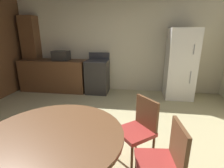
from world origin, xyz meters
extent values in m
plane|color=tan|center=(0.00, 0.00, 0.00)|extent=(14.00, 14.00, 0.00)
cube|color=beige|center=(0.00, 2.88, 1.35)|extent=(6.07, 0.12, 2.70)
cube|color=brown|center=(-1.80, 2.48, 0.45)|extent=(1.88, 0.60, 0.90)
cube|color=brown|center=(-2.52, 2.66, 1.05)|extent=(0.44, 0.36, 2.10)
cube|color=#2D2B28|center=(-0.51, 2.48, 0.45)|extent=(0.60, 0.60, 0.90)
cube|color=#38383D|center=(-0.51, 2.48, 0.91)|extent=(0.60, 0.60, 0.02)
cube|color=#38383D|center=(-0.51, 2.76, 1.01)|extent=(0.60, 0.04, 0.18)
cube|color=white|center=(1.66, 2.43, 0.88)|extent=(0.68, 0.66, 1.76)
cylinder|color=#B2B2B7|center=(1.84, 2.09, 1.28)|extent=(0.02, 0.02, 0.22)
cylinder|color=#B2B2B7|center=(1.84, 2.09, 0.63)|extent=(0.02, 0.02, 0.30)
cube|color=#2D2B28|center=(-1.54, 2.48, 1.03)|extent=(0.44, 0.32, 0.26)
cylinder|color=brown|center=(-0.17, -0.76, 0.74)|extent=(1.32, 1.32, 0.04)
cube|color=#9E2D28|center=(0.80, -0.65, 0.45)|extent=(0.44, 0.44, 0.05)
cube|color=brown|center=(0.98, -0.63, 0.66)|extent=(0.08, 0.38, 0.42)
cylinder|color=brown|center=(0.56, -0.37, 0.21)|extent=(0.03, 0.03, 0.43)
cylinder|color=brown|center=(0.34, -0.11, 0.21)|extent=(0.03, 0.03, 0.43)
cylinder|color=brown|center=(0.82, -0.16, 0.21)|extent=(0.03, 0.03, 0.43)
cylinder|color=brown|center=(0.60, 0.10, 0.21)|extent=(0.03, 0.03, 0.43)
cube|color=#9E2D28|center=(0.58, -0.14, 0.45)|extent=(0.56, 0.56, 0.05)
cube|color=brown|center=(0.72, -0.02, 0.66)|extent=(0.27, 0.32, 0.42)
camera|label=1|loc=(0.57, -2.02, 1.65)|focal=27.15mm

